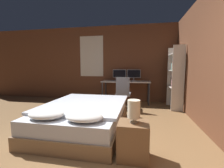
% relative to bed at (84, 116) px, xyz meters
% --- Properties ---
extents(wall_back, '(12.00, 0.08, 2.70)m').
position_rel_bed_xyz_m(wall_back, '(0.36, 2.70, 1.10)').
color(wall_back, brown).
rests_on(wall_back, ground_plane).
extents(wall_side_right, '(0.06, 12.00, 2.70)m').
position_rel_bed_xyz_m(wall_side_right, '(2.31, 0.28, 1.10)').
color(wall_side_right, brown).
rests_on(wall_side_right, ground_plane).
extents(bed, '(1.53, 2.09, 0.58)m').
position_rel_bed_xyz_m(bed, '(0.00, 0.00, 0.00)').
color(bed, '#846647').
rests_on(bed, ground_plane).
extents(nightstand, '(0.40, 0.34, 0.50)m').
position_rel_bed_xyz_m(nightstand, '(1.01, -0.84, -0.00)').
color(nightstand, brown).
rests_on(nightstand, ground_plane).
extents(bedside_lamp, '(0.16, 0.16, 0.30)m').
position_rel_bed_xyz_m(bedside_lamp, '(1.01, -0.84, 0.42)').
color(bedside_lamp, gray).
rests_on(bedside_lamp, nightstand).
extents(desk, '(1.63, 0.62, 0.76)m').
position_rel_bed_xyz_m(desk, '(0.61, 2.32, 0.42)').
color(desk, beige).
rests_on(desk, ground_plane).
extents(monitor_left, '(0.47, 0.16, 0.39)m').
position_rel_bed_xyz_m(monitor_left, '(0.35, 2.53, 0.73)').
color(monitor_left, '#B7B7BC').
rests_on(monitor_left, desk).
extents(monitor_right, '(0.47, 0.16, 0.39)m').
position_rel_bed_xyz_m(monitor_right, '(0.86, 2.53, 0.73)').
color(monitor_right, '#B7B7BC').
rests_on(monitor_right, desk).
extents(keyboard, '(0.35, 0.13, 0.02)m').
position_rel_bed_xyz_m(keyboard, '(0.61, 2.12, 0.51)').
color(keyboard, '#B7B7BC').
rests_on(keyboard, desk).
extents(computer_mouse, '(0.07, 0.05, 0.04)m').
position_rel_bed_xyz_m(computer_mouse, '(0.87, 2.12, 0.52)').
color(computer_mouse, '#B7B7BC').
rests_on(computer_mouse, desk).
extents(office_chair, '(0.52, 0.52, 0.94)m').
position_rel_bed_xyz_m(office_chair, '(0.60, 1.56, 0.11)').
color(office_chair, black).
rests_on(office_chair, ground_plane).
extents(bookshelf, '(0.33, 0.73, 1.82)m').
position_rel_bed_xyz_m(bookshelf, '(2.10, 1.86, 0.76)').
color(bookshelf, beige).
rests_on(bookshelf, ground_plane).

